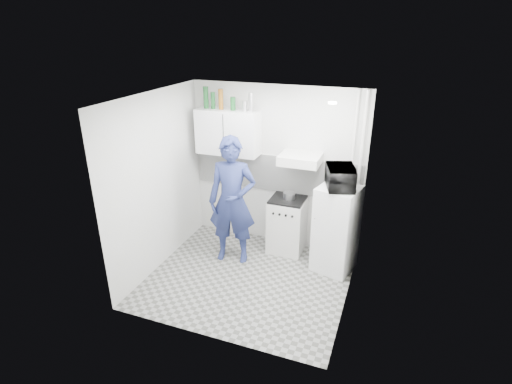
% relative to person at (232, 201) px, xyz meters
% --- Properties ---
extents(floor, '(2.80, 2.80, 0.00)m').
position_rel_person_xyz_m(floor, '(0.42, -0.44, -0.98)').
color(floor, gray).
rests_on(floor, ground).
extents(ceiling, '(2.80, 2.80, 0.00)m').
position_rel_person_xyz_m(ceiling, '(0.42, -0.44, 1.62)').
color(ceiling, white).
rests_on(ceiling, wall_back).
extents(wall_back, '(2.80, 0.00, 2.80)m').
position_rel_person_xyz_m(wall_back, '(0.42, 0.81, 0.32)').
color(wall_back, silver).
rests_on(wall_back, floor).
extents(wall_left, '(0.00, 2.60, 2.60)m').
position_rel_person_xyz_m(wall_left, '(-0.98, -0.44, 0.32)').
color(wall_left, silver).
rests_on(wall_left, floor).
extents(wall_right, '(0.00, 2.60, 2.60)m').
position_rel_person_xyz_m(wall_right, '(1.82, -0.44, 0.32)').
color(wall_right, silver).
rests_on(wall_right, floor).
extents(person, '(0.80, 0.60, 1.97)m').
position_rel_person_xyz_m(person, '(0.00, 0.00, 0.00)').
color(person, navy).
rests_on(person, floor).
extents(stove, '(0.55, 0.55, 0.88)m').
position_rel_person_xyz_m(stove, '(0.71, 0.56, -0.54)').
color(stove, silver).
rests_on(stove, floor).
extents(fridge, '(0.66, 0.66, 1.31)m').
position_rel_person_xyz_m(fridge, '(1.52, 0.28, -0.33)').
color(fridge, white).
rests_on(fridge, floor).
extents(stove_top, '(0.53, 0.53, 0.03)m').
position_rel_person_xyz_m(stove_top, '(0.71, 0.56, -0.09)').
color(stove_top, black).
rests_on(stove_top, stove).
extents(saucepan, '(0.19, 0.19, 0.10)m').
position_rel_person_xyz_m(saucepan, '(0.72, 0.55, -0.02)').
color(saucepan, silver).
rests_on(saucepan, stove_top).
extents(microwave, '(0.63, 0.52, 0.30)m').
position_rel_person_xyz_m(microwave, '(1.52, 0.28, 0.48)').
color(microwave, black).
rests_on(microwave, fridge).
extents(bottle_a, '(0.08, 0.08, 0.33)m').
position_rel_person_xyz_m(bottle_a, '(-0.69, 0.63, 1.38)').
color(bottle_a, '#144C1E').
rests_on(bottle_a, upper_cabinet).
extents(bottle_b, '(0.07, 0.07, 0.26)m').
position_rel_person_xyz_m(bottle_b, '(-0.57, 0.63, 1.34)').
color(bottle_b, '#144C1E').
rests_on(bottle_b, upper_cabinet).
extents(bottle_c, '(0.07, 0.07, 0.31)m').
position_rel_person_xyz_m(bottle_c, '(-0.43, 0.63, 1.37)').
color(bottle_c, brown).
rests_on(bottle_c, upper_cabinet).
extents(canister_a, '(0.08, 0.08, 0.20)m').
position_rel_person_xyz_m(canister_a, '(-0.23, 0.63, 1.32)').
color(canister_a, '#144C1E').
rests_on(canister_a, upper_cabinet).
extents(canister_b, '(0.08, 0.08, 0.15)m').
position_rel_person_xyz_m(canister_b, '(-0.04, 0.63, 1.29)').
color(canister_b, silver).
rests_on(canister_b, upper_cabinet).
extents(bottle_e, '(0.07, 0.07, 0.28)m').
position_rel_person_xyz_m(bottle_e, '(0.06, 0.63, 1.36)').
color(bottle_e, silver).
rests_on(bottle_e, upper_cabinet).
extents(upper_cabinet, '(1.00, 0.35, 0.70)m').
position_rel_person_xyz_m(upper_cabinet, '(-0.33, 0.63, 0.87)').
color(upper_cabinet, white).
rests_on(upper_cabinet, wall_back).
extents(range_hood, '(0.60, 0.50, 0.14)m').
position_rel_person_xyz_m(range_hood, '(0.87, 0.56, 0.59)').
color(range_hood, silver).
rests_on(range_hood, wall_back).
extents(backsplash, '(2.74, 0.03, 0.60)m').
position_rel_person_xyz_m(backsplash, '(0.42, 0.79, 0.22)').
color(backsplash, white).
rests_on(backsplash, wall_back).
extents(pipe_a, '(0.05, 0.05, 2.60)m').
position_rel_person_xyz_m(pipe_a, '(1.72, 0.73, 0.32)').
color(pipe_a, silver).
rests_on(pipe_a, floor).
extents(pipe_b, '(0.04, 0.04, 2.60)m').
position_rel_person_xyz_m(pipe_b, '(1.60, 0.73, 0.32)').
color(pipe_b, silver).
rests_on(pipe_b, floor).
extents(ceiling_spot_fixture, '(0.10, 0.10, 0.02)m').
position_rel_person_xyz_m(ceiling_spot_fixture, '(1.42, -0.24, 1.59)').
color(ceiling_spot_fixture, white).
rests_on(ceiling_spot_fixture, ceiling).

